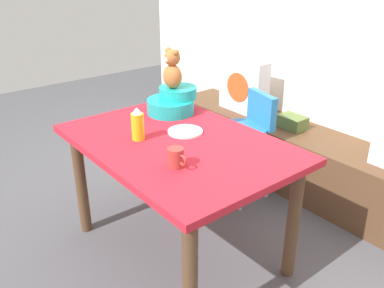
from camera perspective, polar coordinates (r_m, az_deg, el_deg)
ground_plane at (r=2.63m, az=-1.76°, el=-14.41°), size 8.00×8.00×0.00m
back_wall at (r=3.16m, az=20.56°, el=16.74°), size 4.40×0.10×2.60m
window_bench at (r=3.24m, az=15.26°, el=-2.34°), size 2.60×0.44×0.46m
pillow_floral_left at (r=3.45m, az=7.22°, el=8.04°), size 0.44×0.15×0.44m
book_stack at (r=3.21m, az=13.79°, el=2.98°), size 0.20×0.14×0.10m
dining_table at (r=2.28m, az=-1.96°, el=-1.92°), size 1.28×0.89×0.74m
highchair at (r=2.94m, az=7.38°, el=1.73°), size 0.40×0.51×0.79m
infant_seat_teal at (r=2.63m, az=-2.65°, el=5.92°), size 0.30×0.33×0.16m
teddy_bear at (r=2.57m, az=-2.75°, el=10.28°), size 0.13×0.12×0.25m
ketchup_bottle at (r=2.24m, az=-7.57°, el=2.71°), size 0.07×0.07×0.18m
coffee_mug at (r=1.94m, az=-2.22°, el=-1.91°), size 0.12×0.08×0.09m
dinner_plate_near at (r=2.33m, az=-0.95°, el=1.75°), size 0.20×0.20×0.01m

